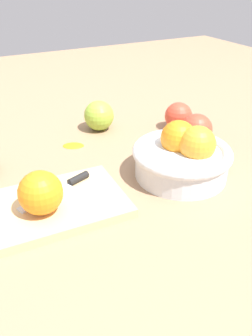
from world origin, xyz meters
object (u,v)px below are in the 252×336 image
Objects in this scene: cutting_board at (57,205)px; knife at (65,186)px; orange_on_board at (41,193)px; apple_front_left_2 at (99,116)px; apple_front_left at (178,116)px; bowl at (183,156)px; apple_mid_left at (196,130)px.

cutting_board is 0.04m from knife.
apple_front_left_2 is at bearing -128.03° from orange_on_board.
cutting_board is 3.34× the size of apple_front_left.
cutting_board is at bearing -0.73° from bowl.
cutting_board is 0.36m from apple_front_left_2.
bowl is 0.84× the size of cutting_board.
bowl is 2.64× the size of apple_mid_left.
apple_front_left is at bearing -156.31° from knife.
apple_mid_left is (-0.38, -0.10, 0.03)m from cutting_board.
cutting_board is 3.09× the size of apple_front_left_2.
apple_front_left is at bearing 153.44° from apple_front_left_2.
orange_on_board reaches higher than apple_front_left.
cutting_board is at bearing 26.04° from apple_front_left.
apple_front_left is at bearing -98.37° from apple_mid_left.
cutting_board is 0.06m from orange_on_board.
apple_mid_left is (-0.11, -0.10, -0.01)m from bowl.
knife is at bearing 23.69° from apple_front_left.
orange_on_board is 0.39m from apple_front_left_2.
apple_front_left_2 is (0.06, -0.29, -0.00)m from bowl.
apple_mid_left is at bearing -165.47° from cutting_board.
cutting_board is at bearing 49.09° from knife.
apple_front_left_2 is (-0.24, -0.31, -0.02)m from orange_on_board.
knife is (-0.06, -0.05, -0.03)m from orange_on_board.
apple_mid_left reaches higher than knife.
bowl is 0.25m from knife.
apple_mid_left is at bearing -137.78° from bowl.
apple_mid_left is (0.01, 0.09, 0.00)m from apple_front_left.
orange_on_board is (0.03, 0.02, 0.05)m from cutting_board.
apple_front_left is at bearing -122.78° from bowl.
orange_on_board is at bearing 41.18° from knife.
bowl is at bearing -177.33° from orange_on_board.
apple_front_left is (-0.13, -0.20, -0.01)m from bowl.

